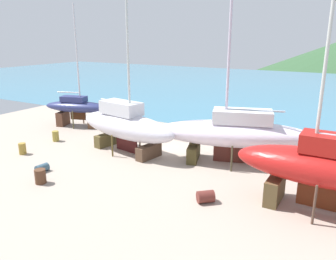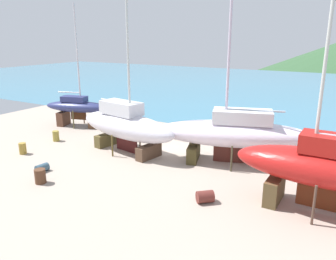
{
  "view_description": "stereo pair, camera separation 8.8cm",
  "coord_description": "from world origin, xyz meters",
  "px_view_note": "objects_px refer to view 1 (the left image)",
  "views": [
    {
      "loc": [
        12.19,
        -20.77,
        8.54
      ],
      "look_at": [
        0.55,
        -0.55,
        1.99
      ],
      "focal_mm": 35.52,
      "sensor_mm": 36.0,
      "label": 1
    },
    {
      "loc": [
        12.27,
        -20.73,
        8.54
      ],
      "look_at": [
        0.55,
        -0.55,
        1.99
      ],
      "focal_mm": 35.52,
      "sensor_mm": 36.0,
      "label": 2
    }
  ],
  "objects_px": {
    "worker": "(125,116)",
    "barrel_tipped_right": "(206,197)",
    "barrel_rust_far": "(40,176)",
    "sailboat_far_slipway": "(126,125)",
    "sailboat_small_center": "(77,108)",
    "barrel_tipped_center": "(42,168)",
    "barrel_ochre": "(22,149)",
    "sailboat_large_starboard": "(323,168)",
    "sailboat_mid_port": "(234,133)",
    "barrel_by_slipway": "(56,136)"
  },
  "relations": [
    {
      "from": "worker",
      "to": "barrel_tipped_right",
      "type": "height_order",
      "value": "worker"
    },
    {
      "from": "barrel_rust_far",
      "to": "sailboat_far_slipway",
      "type": "bearing_deg",
      "value": 82.42
    },
    {
      "from": "sailboat_small_center",
      "to": "barrel_tipped_center",
      "type": "xyz_separation_m",
      "value": [
        6.37,
        -9.77,
        -1.61
      ]
    },
    {
      "from": "barrel_ochre",
      "to": "barrel_rust_far",
      "type": "height_order",
      "value": "barrel_rust_far"
    },
    {
      "from": "barrel_ochre",
      "to": "barrel_tipped_center",
      "type": "xyz_separation_m",
      "value": [
        4.08,
        -1.62,
        -0.16
      ]
    },
    {
      "from": "sailboat_small_center",
      "to": "barrel_tipped_center",
      "type": "relative_size",
      "value": 14.24
    },
    {
      "from": "worker",
      "to": "sailboat_small_center",
      "type": "bearing_deg",
      "value": -152.62
    },
    {
      "from": "sailboat_far_slipway",
      "to": "barrel_ochre",
      "type": "bearing_deg",
      "value": -135.68
    },
    {
      "from": "worker",
      "to": "barrel_tipped_right",
      "type": "bearing_deg",
      "value": -50.99
    },
    {
      "from": "sailboat_large_starboard",
      "to": "barrel_rust_far",
      "type": "relative_size",
      "value": 15.18
    },
    {
      "from": "sailboat_far_slipway",
      "to": "barrel_rust_far",
      "type": "relative_size",
      "value": 16.72
    },
    {
      "from": "sailboat_far_slipway",
      "to": "worker",
      "type": "relative_size",
      "value": 8.59
    },
    {
      "from": "sailboat_small_center",
      "to": "sailboat_mid_port",
      "type": "xyz_separation_m",
      "value": [
        16.61,
        -1.89,
        0.31
      ]
    },
    {
      "from": "sailboat_mid_port",
      "to": "barrel_ochre",
      "type": "distance_m",
      "value": 15.73
    },
    {
      "from": "sailboat_small_center",
      "to": "barrel_tipped_right",
      "type": "xyz_separation_m",
      "value": [
        17.34,
        -8.26,
        -1.54
      ]
    },
    {
      "from": "worker",
      "to": "sailboat_large_starboard",
      "type": "bearing_deg",
      "value": -37.69
    },
    {
      "from": "sailboat_small_center",
      "to": "sailboat_far_slipway",
      "type": "height_order",
      "value": "sailboat_far_slipway"
    },
    {
      "from": "sailboat_small_center",
      "to": "barrel_by_slipway",
      "type": "relative_size",
      "value": 13.1
    },
    {
      "from": "sailboat_large_starboard",
      "to": "worker",
      "type": "xyz_separation_m",
      "value": [
        -19.06,
        9.23,
        -1.46
      ]
    },
    {
      "from": "barrel_rust_far",
      "to": "barrel_by_slipway",
      "type": "bearing_deg",
      "value": 132.22
    },
    {
      "from": "barrel_by_slipway",
      "to": "sailboat_mid_port",
      "type": "bearing_deg",
      "value": 10.46
    },
    {
      "from": "barrel_by_slipway",
      "to": "barrel_rust_far",
      "type": "bearing_deg",
      "value": -47.78
    },
    {
      "from": "sailboat_large_starboard",
      "to": "barrel_by_slipway",
      "type": "height_order",
      "value": "sailboat_large_starboard"
    },
    {
      "from": "worker",
      "to": "barrel_rust_far",
      "type": "height_order",
      "value": "worker"
    },
    {
      "from": "barrel_by_slipway",
      "to": "barrel_tipped_right",
      "type": "relative_size",
      "value": 0.99
    },
    {
      "from": "sailboat_far_slipway",
      "to": "worker",
      "type": "distance_m",
      "value": 8.47
    },
    {
      "from": "sailboat_mid_port",
      "to": "barrel_tipped_center",
      "type": "bearing_deg",
      "value": 19.57
    },
    {
      "from": "sailboat_far_slipway",
      "to": "sailboat_large_starboard",
      "type": "height_order",
      "value": "sailboat_far_slipway"
    },
    {
      "from": "worker",
      "to": "barrel_ochre",
      "type": "xyz_separation_m",
      "value": [
        -1.3,
        -11.08,
        -0.47
      ]
    },
    {
      "from": "sailboat_small_center",
      "to": "sailboat_large_starboard",
      "type": "height_order",
      "value": "sailboat_large_starboard"
    },
    {
      "from": "barrel_by_slipway",
      "to": "barrel_tipped_center",
      "type": "distance_m",
      "value": 6.82
    },
    {
      "from": "sailboat_large_starboard",
      "to": "barrel_tipped_center",
      "type": "bearing_deg",
      "value": 12.79
    },
    {
      "from": "sailboat_far_slipway",
      "to": "sailboat_small_center",
      "type": "bearing_deg",
      "value": 166.53
    },
    {
      "from": "barrel_ochre",
      "to": "barrel_tipped_right",
      "type": "bearing_deg",
      "value": -0.42
    },
    {
      "from": "sailboat_small_center",
      "to": "sailboat_large_starboard",
      "type": "xyz_separation_m",
      "value": [
        22.64,
        -6.3,
        0.49
      ]
    },
    {
      "from": "sailboat_small_center",
      "to": "worker",
      "type": "height_order",
      "value": "sailboat_small_center"
    },
    {
      "from": "sailboat_large_starboard",
      "to": "barrel_ochre",
      "type": "height_order",
      "value": "sailboat_large_starboard"
    },
    {
      "from": "sailboat_far_slipway",
      "to": "sailboat_mid_port",
      "type": "xyz_separation_m",
      "value": [
        7.91,
        1.83,
        0.07
      ]
    },
    {
      "from": "sailboat_far_slipway",
      "to": "barrel_rust_far",
      "type": "distance_m",
      "value": 7.55
    },
    {
      "from": "sailboat_mid_port",
      "to": "barrel_tipped_center",
      "type": "distance_m",
      "value": 13.06
    },
    {
      "from": "barrel_rust_far",
      "to": "barrel_tipped_center",
      "type": "bearing_deg",
      "value": 137.41
    },
    {
      "from": "sailboat_far_slipway",
      "to": "barrel_tipped_right",
      "type": "height_order",
      "value": "sailboat_far_slipway"
    },
    {
      "from": "barrel_ochre",
      "to": "sailboat_large_starboard",
      "type": "bearing_deg",
      "value": 5.19
    },
    {
      "from": "sailboat_far_slipway",
      "to": "barrel_by_slipway",
      "type": "relative_size",
      "value": 16.87
    },
    {
      "from": "sailboat_large_starboard",
      "to": "barrel_tipped_right",
      "type": "xyz_separation_m",
      "value": [
        -5.3,
        -1.96,
        -2.03
      ]
    },
    {
      "from": "sailboat_mid_port",
      "to": "barrel_rust_far",
      "type": "relative_size",
      "value": 17.63
    },
    {
      "from": "sailboat_large_starboard",
      "to": "worker",
      "type": "distance_m",
      "value": 21.22
    },
    {
      "from": "sailboat_large_starboard",
      "to": "barrel_tipped_right",
      "type": "bearing_deg",
      "value": 21.05
    },
    {
      "from": "barrel_by_slipway",
      "to": "barrel_ochre",
      "type": "xyz_separation_m",
      "value": [
        0.37,
        -3.54,
        -0.01
      ]
    },
    {
      "from": "worker",
      "to": "barrel_rust_far",
      "type": "xyz_separation_m",
      "value": [
        4.14,
        -13.95,
        -0.45
      ]
    }
  ]
}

